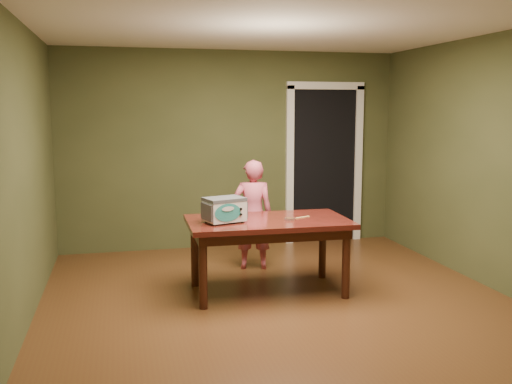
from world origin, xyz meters
TOP-DOWN VIEW (x-y plane):
  - floor at (0.00, 0.00)m, footprint 5.00×5.00m
  - room_shell at (0.00, 0.00)m, footprint 4.52×5.02m
  - doorway at (1.30, 2.78)m, footprint 1.10×0.66m
  - dining_table at (-0.03, 0.47)m, footprint 1.62×0.93m
  - toy_oven at (-0.48, 0.43)m, footprint 0.45×0.36m
  - baking_pan at (0.17, 0.39)m, footprint 0.10×0.10m
  - spatula at (0.33, 0.48)m, footprint 0.17×0.10m
  - child at (0.02, 1.35)m, footprint 0.51×0.39m

SIDE VIEW (x-z plane):
  - floor at x=0.00m, z-range 0.00..0.00m
  - child at x=0.02m, z-range 0.00..1.27m
  - dining_table at x=-0.03m, z-range 0.28..1.03m
  - spatula at x=0.33m, z-range 0.75..0.76m
  - baking_pan at x=0.17m, z-range 0.75..0.77m
  - toy_oven at x=-0.48m, z-range 0.76..1.00m
  - doorway at x=1.30m, z-range -0.07..2.18m
  - room_shell at x=0.00m, z-range 0.40..3.01m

